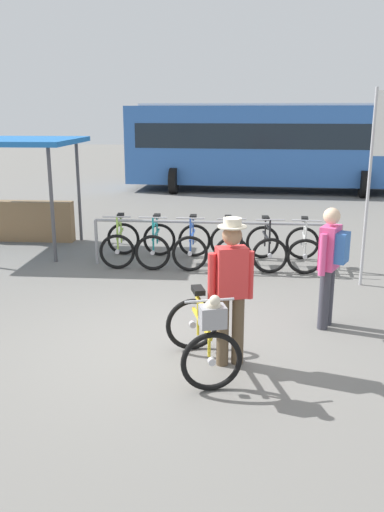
{
  "coord_description": "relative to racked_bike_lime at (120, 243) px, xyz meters",
  "views": [
    {
      "loc": [
        0.74,
        -6.24,
        2.85
      ],
      "look_at": [
        0.2,
        0.52,
        1.0
      ],
      "focal_mm": 37.55,
      "sensor_mm": 36.0,
      "label": 1
    }
  ],
  "objects": [
    {
      "name": "pedestrian_with_backpack",
      "position": [
        3.46,
        -2.99,
        0.57
      ],
      "size": [
        0.43,
        0.48,
        1.64
      ],
      "color": "#383842",
      "rests_on": "ground"
    },
    {
      "name": "bike_rack_rail",
      "position": [
        1.85,
        -0.22,
        0.33
      ],
      "size": [
        4.61,
        0.15,
        0.88
      ],
      "color": "#99999E",
      "rests_on": "ground"
    },
    {
      "name": "ground_plane",
      "position": [
        1.44,
        -3.66,
        -0.37
      ],
      "size": [
        80.0,
        80.0,
        0.0
      ],
      "primitive_type": "plane",
      "color": "slate"
    },
    {
      "name": "bus_distant",
      "position": [
        3.35,
        9.91,
        1.37
      ],
      "size": [
        10.13,
        3.8,
        3.08
      ],
      "color": "#3366B7",
      "rests_on": "ground"
    },
    {
      "name": "racked_bike_lime",
      "position": [
        0.0,
        0.0,
        0.0
      ],
      "size": [
        0.76,
        1.15,
        0.97
      ],
      "color": "black",
      "rests_on": "ground"
    },
    {
      "name": "racked_bike_white",
      "position": [
        3.5,
        -0.07,
        0.0
      ],
      "size": [
        0.74,
        1.16,
        0.98
      ],
      "color": "black",
      "rests_on": "ground"
    },
    {
      "name": "racked_bike_teal",
      "position": [
        0.7,
        -0.01,
        0.0
      ],
      "size": [
        0.68,
        1.12,
        0.97
      ],
      "color": "black",
      "rests_on": "ground"
    },
    {
      "name": "featured_bicycle",
      "position": [
        1.88,
        -4.46,
        0.12
      ],
      "size": [
        0.93,
        1.25,
        1.09
      ],
      "color": "black",
      "rests_on": "ground"
    },
    {
      "name": "racked_bike_black",
      "position": [
        2.8,
        -0.06,
        0.0
      ],
      "size": [
        0.75,
        1.15,
        0.97
      ],
      "color": "black",
      "rests_on": "ground"
    },
    {
      "name": "person_with_featured_bike",
      "position": [
        2.17,
        -4.2,
        0.58
      ],
      "size": [
        0.51,
        0.32,
        1.72
      ],
      "color": "brown",
      "rests_on": "ground"
    },
    {
      "name": "market_stall",
      "position": [
        -2.57,
        1.13,
        1.03
      ],
      "size": [
        3.1,
        2.3,
        2.3
      ],
      "color": "#4C4C51",
      "rests_on": "ground"
    },
    {
      "name": "racked_bike_blue",
      "position": [
        1.4,
        -0.03,
        -0.0
      ],
      "size": [
        0.67,
        1.11,
        0.97
      ],
      "color": "black",
      "rests_on": "ground"
    },
    {
      "name": "racked_bike_orange",
      "position": [
        2.1,
        -0.04,
        0.0
      ],
      "size": [
        0.78,
        1.18,
        0.98
      ],
      "color": "black",
      "rests_on": "ground"
    },
    {
      "name": "banner_flag",
      "position": [
        4.47,
        -1.11,
        1.86
      ],
      "size": [
        0.45,
        0.05,
        3.2
      ],
      "color": "#B2B2B7",
      "rests_on": "ground"
    }
  ]
}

